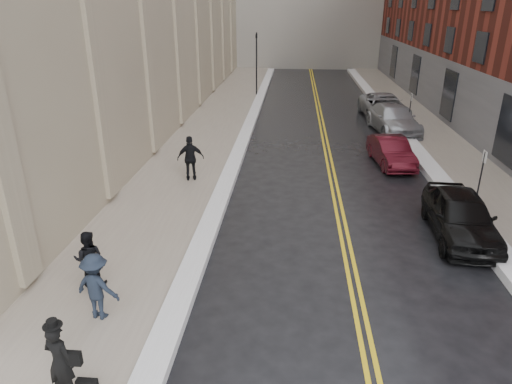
% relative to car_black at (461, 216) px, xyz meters
% --- Properties ---
extents(ground, '(160.00, 160.00, 0.00)m').
position_rel_car_black_xyz_m(ground, '(-6.32, -5.21, -0.79)').
color(ground, black).
rests_on(ground, ground).
extents(sidewalk_left, '(4.00, 64.00, 0.15)m').
position_rel_car_black_xyz_m(sidewalk_left, '(-10.82, 10.79, -0.72)').
color(sidewalk_left, gray).
rests_on(sidewalk_left, ground).
extents(sidewalk_right, '(3.00, 64.00, 0.15)m').
position_rel_car_black_xyz_m(sidewalk_right, '(2.68, 10.79, -0.72)').
color(sidewalk_right, gray).
rests_on(sidewalk_right, ground).
extents(lane_stripe_a, '(0.12, 64.00, 0.01)m').
position_rel_car_black_xyz_m(lane_stripe_a, '(-3.94, 10.79, -0.79)').
color(lane_stripe_a, gold).
rests_on(lane_stripe_a, ground).
extents(lane_stripe_b, '(0.12, 64.00, 0.01)m').
position_rel_car_black_xyz_m(lane_stripe_b, '(-3.70, 10.79, -0.79)').
color(lane_stripe_b, gold).
rests_on(lane_stripe_b, ground).
extents(snow_ridge_left, '(0.70, 60.80, 0.26)m').
position_rel_car_black_xyz_m(snow_ridge_left, '(-8.52, 10.79, -0.66)').
color(snow_ridge_left, white).
rests_on(snow_ridge_left, ground).
extents(snow_ridge_right, '(0.85, 60.80, 0.30)m').
position_rel_car_black_xyz_m(snow_ridge_right, '(0.83, 10.79, -0.64)').
color(snow_ridge_right, white).
rests_on(snow_ridge_right, ground).
extents(traffic_signal, '(0.18, 0.15, 5.20)m').
position_rel_car_black_xyz_m(traffic_signal, '(-8.92, 24.79, 2.29)').
color(traffic_signal, black).
rests_on(traffic_signal, ground).
extents(parking_sign_near, '(0.06, 0.35, 2.23)m').
position_rel_car_black_xyz_m(parking_sign_near, '(1.58, 2.79, 0.56)').
color(parking_sign_near, black).
rests_on(parking_sign_near, ground).
extents(parking_sign_far, '(0.06, 0.35, 2.23)m').
position_rel_car_black_xyz_m(parking_sign_far, '(1.58, 14.79, 0.56)').
color(parking_sign_far, black).
rests_on(parking_sign_far, ground).
extents(car_black, '(2.10, 4.74, 1.59)m').
position_rel_car_black_xyz_m(car_black, '(0.00, 0.00, 0.00)').
color(car_black, black).
rests_on(car_black, ground).
extents(car_maroon, '(1.89, 4.23, 1.35)m').
position_rel_car_black_xyz_m(car_maroon, '(-0.88, 7.50, -0.12)').
color(car_maroon, '#450C15').
rests_on(car_maroon, ground).
extents(car_silver_near, '(2.97, 5.86, 1.63)m').
position_rel_car_black_xyz_m(car_silver_near, '(0.40, 13.82, 0.02)').
color(car_silver_near, '#A3A6AB').
rests_on(car_silver_near, ground).
extents(car_silver_far, '(3.01, 6.01, 1.63)m').
position_rel_car_black_xyz_m(car_silver_far, '(0.48, 17.51, 0.02)').
color(car_silver_far, '#9B9DA3').
rests_on(car_silver_far, ground).
extents(pedestrian_main, '(0.69, 0.54, 1.69)m').
position_rel_car_black_xyz_m(pedestrian_main, '(-10.02, -7.82, 0.20)').
color(pedestrian_main, black).
rests_on(pedestrian_main, sidewalk_left).
extents(pedestrian_a, '(0.90, 0.76, 1.63)m').
position_rel_car_black_xyz_m(pedestrian_a, '(-11.10, -4.04, 0.17)').
color(pedestrian_a, black).
rests_on(pedestrian_a, sidewalk_left).
extents(pedestrian_b, '(1.24, 0.88, 1.74)m').
position_rel_car_black_xyz_m(pedestrian_b, '(-10.32, -5.36, 0.23)').
color(pedestrian_b, '#19202D').
rests_on(pedestrian_b, sidewalk_left).
extents(pedestrian_c, '(1.24, 0.74, 1.97)m').
position_rel_car_black_xyz_m(pedestrian_c, '(-10.10, 4.26, 0.34)').
color(pedestrian_c, black).
rests_on(pedestrian_c, sidewalk_left).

